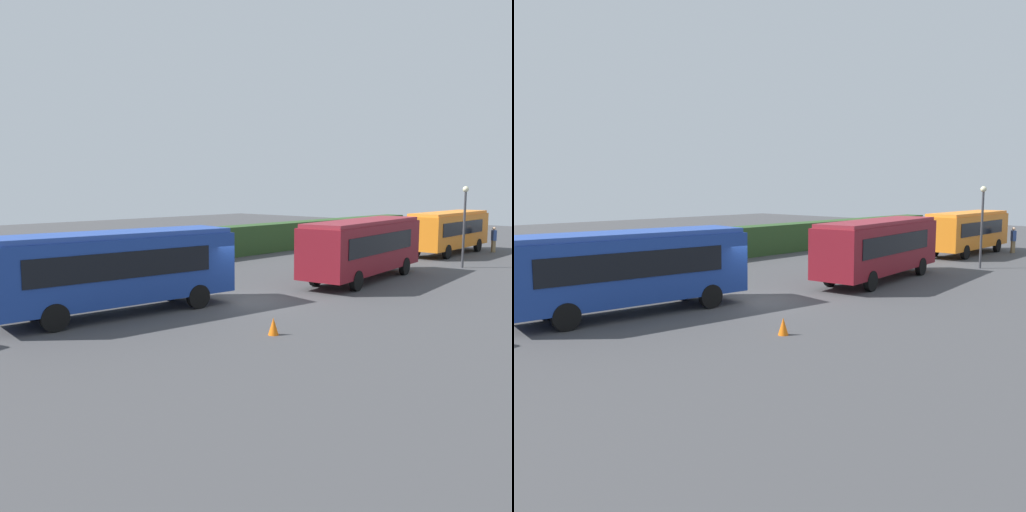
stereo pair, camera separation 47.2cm
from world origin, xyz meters
TOP-DOWN VIEW (x-y plane):
  - ground_plane at (0.00, 0.00)m, footprint 111.58×111.58m
  - bus_blue at (-4.98, 1.59)m, footprint 9.82×3.67m
  - bus_maroon at (8.43, -1.01)m, footprint 10.15×3.66m
  - bus_orange at (22.78, 0.77)m, footprint 9.64×2.80m
  - person_center at (11.04, 1.81)m, footprint 0.31×0.51m
  - person_right at (26.05, -1.31)m, footprint 0.46×0.46m
  - hedge_row at (0.00, 11.52)m, footprint 67.79×1.76m
  - traffic_cone at (-3.15, -4.91)m, footprint 0.36×0.36m
  - lamppost at (16.54, -3.00)m, footprint 0.36×0.36m

SIDE VIEW (x-z plane):
  - ground_plane at x=0.00m, z-range 0.00..0.00m
  - traffic_cone at x=-3.15m, z-range 0.00..0.60m
  - person_center at x=11.04m, z-range 0.03..1.67m
  - person_right at x=26.05m, z-range 0.07..2.01m
  - hedge_row at x=0.00m, z-range 0.00..2.14m
  - bus_orange at x=22.78m, z-range 0.24..3.36m
  - bus_maroon at x=8.43m, z-range 0.24..3.47m
  - bus_blue at x=-4.98m, z-range 0.24..3.50m
  - lamppost at x=16.54m, z-range 0.67..5.68m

